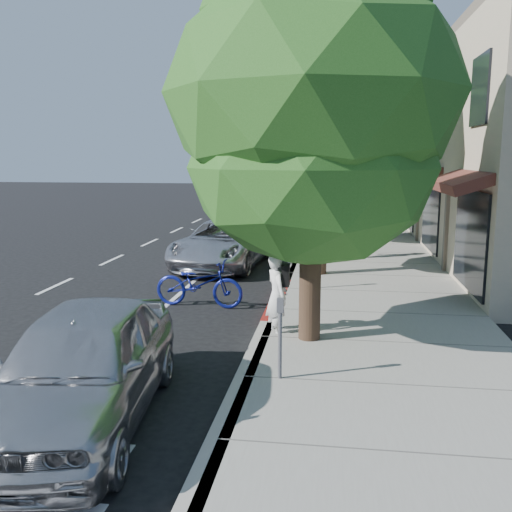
% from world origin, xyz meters
% --- Properties ---
extents(ground, '(120.00, 120.00, 0.00)m').
position_xyz_m(ground, '(0.00, 0.00, 0.00)').
color(ground, black).
rests_on(ground, ground).
extents(sidewalk, '(4.60, 56.00, 0.15)m').
position_xyz_m(sidewalk, '(2.30, 8.00, 0.07)').
color(sidewalk, gray).
rests_on(sidewalk, ground).
extents(curb, '(0.30, 56.00, 0.15)m').
position_xyz_m(curb, '(0.00, 8.00, 0.07)').
color(curb, '#9E998E').
rests_on(curb, ground).
extents(curb_red_segment, '(0.32, 4.00, 0.15)m').
position_xyz_m(curb_red_segment, '(0.00, 1.00, 0.07)').
color(curb_red_segment, maroon).
rests_on(curb_red_segment, ground).
extents(storefront_building, '(10.00, 36.00, 7.00)m').
position_xyz_m(storefront_building, '(9.60, 18.00, 3.50)').
color(storefront_building, tan).
rests_on(storefront_building, ground).
extents(street_tree_0, '(5.20, 5.20, 7.43)m').
position_xyz_m(street_tree_0, '(0.90, -2.00, 4.44)').
color(street_tree_0, black).
rests_on(street_tree_0, ground).
extents(street_tree_1, '(4.43, 4.43, 8.02)m').
position_xyz_m(street_tree_1, '(0.90, 4.00, 5.06)').
color(street_tree_1, black).
rests_on(street_tree_1, ground).
extents(street_tree_2, '(4.17, 4.17, 7.30)m').
position_xyz_m(street_tree_2, '(0.90, 10.00, 4.57)').
color(street_tree_2, black).
rests_on(street_tree_2, ground).
extents(street_tree_3, '(5.35, 5.35, 8.14)m').
position_xyz_m(street_tree_3, '(0.90, 16.00, 4.94)').
color(street_tree_3, black).
rests_on(street_tree_3, ground).
extents(street_tree_4, '(4.89, 4.89, 7.96)m').
position_xyz_m(street_tree_4, '(0.90, 22.00, 4.91)').
color(street_tree_4, black).
rests_on(street_tree_4, ground).
extents(street_tree_5, '(4.38, 4.38, 6.80)m').
position_xyz_m(street_tree_5, '(0.90, 28.00, 4.15)').
color(street_tree_5, black).
rests_on(street_tree_5, ground).
extents(cyclist, '(0.64, 0.73, 1.68)m').
position_xyz_m(cyclist, '(0.25, -1.60, 0.84)').
color(cyclist, white).
rests_on(cyclist, ground).
extents(bicycle, '(2.18, 0.94, 1.11)m').
position_xyz_m(bicycle, '(-1.80, 0.48, 0.56)').
color(bicycle, navy).
rests_on(bicycle, ground).
extents(silver_suv, '(3.00, 5.54, 1.47)m').
position_xyz_m(silver_suv, '(-2.20, 5.50, 0.74)').
color(silver_suv, silver).
rests_on(silver_suv, ground).
extents(dark_sedan, '(2.08, 4.59, 1.46)m').
position_xyz_m(dark_sedan, '(-0.50, 14.50, 0.73)').
color(dark_sedan, '#222628').
rests_on(dark_sedan, ground).
extents(white_pickup, '(2.40, 5.40, 1.54)m').
position_xyz_m(white_pickup, '(-2.20, 16.62, 0.77)').
color(white_pickup, silver).
rests_on(white_pickup, ground).
extents(dark_suv_far, '(2.49, 5.39, 1.79)m').
position_xyz_m(dark_suv_far, '(-1.38, 25.50, 0.89)').
color(dark_suv_far, black).
rests_on(dark_suv_far, ground).
extents(near_car_a, '(2.35, 4.81, 1.58)m').
position_xyz_m(near_car_a, '(-1.91, -5.50, 0.79)').
color(near_car_a, '#AFB0B5').
rests_on(near_car_a, ground).
extents(pedestrian, '(1.10, 1.03, 1.81)m').
position_xyz_m(pedestrian, '(1.65, 6.71, 1.06)').
color(pedestrian, black).
rests_on(pedestrian, sidewalk).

